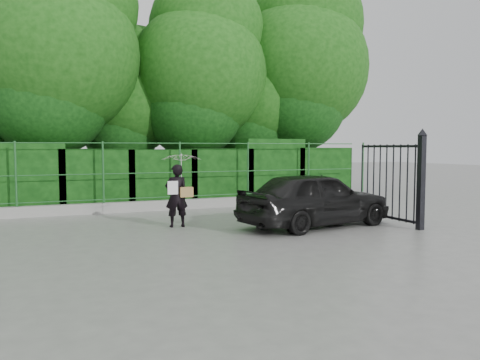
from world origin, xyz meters
name	(u,v)px	position (x,y,z in m)	size (l,w,h in m)	color
ground	(217,235)	(0.00, 0.00, 0.00)	(80.00, 80.00, 0.00)	gray
kerb	(168,205)	(0.00, 4.50, 0.15)	(14.00, 0.25, 0.30)	#9E9E99
fence	(174,171)	(0.22, 4.50, 1.20)	(14.13, 0.06, 1.80)	#215927
hedge	(163,176)	(0.10, 5.50, 0.98)	(14.20, 1.20, 2.22)	black
trees	(175,75)	(1.14, 7.74, 4.62)	(17.10, 6.15, 8.08)	black
gate	(407,178)	(4.60, -0.72, 1.19)	(0.22, 2.33, 2.36)	black
woman	(180,178)	(-0.44, 1.41, 1.19)	(0.95, 0.97, 1.79)	black
car	(315,199)	(2.60, 0.16, 0.68)	(1.60, 3.96, 1.35)	black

